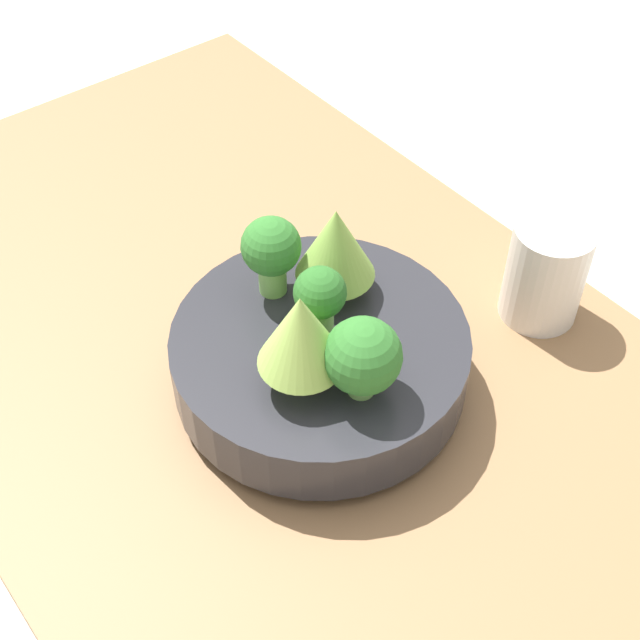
# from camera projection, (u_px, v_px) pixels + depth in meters

# --- Properties ---
(ground_plane) EXTENTS (6.00, 6.00, 0.00)m
(ground_plane) POSITION_uv_depth(u_px,v_px,m) (319.00, 425.00, 0.84)
(ground_plane) COLOR beige
(table) EXTENTS (1.17, 0.60, 0.05)m
(table) POSITION_uv_depth(u_px,v_px,m) (319.00, 409.00, 0.82)
(table) COLOR olive
(table) RESTS_ON ground_plane
(bowl) EXTENTS (0.26, 0.26, 0.07)m
(bowl) POSITION_uv_depth(u_px,v_px,m) (320.00, 358.00, 0.78)
(bowl) COLOR #28282D
(bowl) RESTS_ON table
(broccoli_floret_right) EXTENTS (0.06, 0.06, 0.07)m
(broccoli_floret_right) POSITION_uv_depth(u_px,v_px,m) (363.00, 357.00, 0.69)
(broccoli_floret_right) COLOR #7AB256
(broccoli_floret_right) RESTS_ON bowl
(broccoli_floret_center) EXTENTS (0.04, 0.04, 0.07)m
(broccoli_floret_center) POSITION_uv_depth(u_px,v_px,m) (320.00, 298.00, 0.73)
(broccoli_floret_center) COLOR #7AB256
(broccoli_floret_center) RESTS_ON bowl
(romanesco_piece_far) EXTENTS (0.07, 0.07, 0.09)m
(romanesco_piece_far) POSITION_uv_depth(u_px,v_px,m) (336.00, 245.00, 0.76)
(romanesco_piece_far) COLOR #7AB256
(romanesco_piece_far) RESTS_ON bowl
(romanesco_piece_near) EXTENTS (0.07, 0.07, 0.10)m
(romanesco_piece_near) POSITION_uv_depth(u_px,v_px,m) (301.00, 333.00, 0.68)
(romanesco_piece_near) COLOR #6BA34C
(romanesco_piece_near) RESTS_ON bowl
(broccoli_floret_left) EXTENTS (0.05, 0.05, 0.08)m
(broccoli_floret_left) POSITION_uv_depth(u_px,v_px,m) (271.00, 250.00, 0.76)
(broccoli_floret_left) COLOR #7AB256
(broccoli_floret_left) RESTS_ON bowl
(cup) EXTENTS (0.08, 0.08, 0.10)m
(cup) POSITION_uv_depth(u_px,v_px,m) (546.00, 272.00, 0.84)
(cup) COLOR silver
(cup) RESTS_ON table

